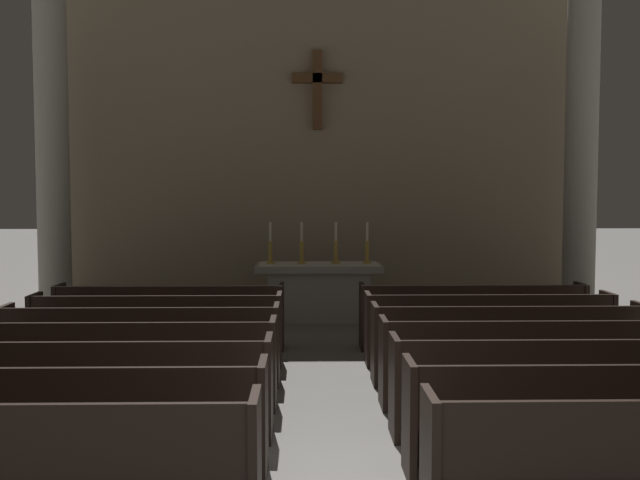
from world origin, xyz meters
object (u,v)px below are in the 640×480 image
(pew_left_row_7, at_px, (171,317))
(candlestick_outer_right, at_px, (367,250))
(candlestick_outer_left, at_px, (270,250))
(column_right_third, at_px, (581,137))
(pew_right_row_2, at_px, (608,418))
(pew_left_row_2, at_px, (61,421))
(column_left_third, at_px, (52,136))
(pew_right_row_4, at_px, (534,362))
(altar, at_px, (319,290))
(pew_left_row_6, at_px, (157,330))
(candlestick_inner_right, at_px, (336,250))
(pew_right_row_6, at_px, (489,328))
(pew_right_row_3, at_px, (566,386))
(pew_right_row_7, at_px, (472,316))
(pew_left_row_5, at_px, (141,345))
(candlestick_inner_left, at_px, (302,250))
(pew_left_row_4, at_px, (121,364))
(pew_left_row_3, at_px, (95,389))
(pew_right_row_5, at_px, (509,343))
(pew_left_row_1, at_px, (12,467))

(pew_left_row_7, bearing_deg, candlestick_outer_right, 38.42)
(candlestick_outer_left, bearing_deg, column_right_third, -0.29)
(pew_left_row_7, relative_size, pew_right_row_2, 1.00)
(pew_left_row_2, bearing_deg, column_left_third, 108.53)
(pew_left_row_7, relative_size, pew_right_row_4, 1.00)
(altar, height_order, candlestick_outer_right, candlestick_outer_right)
(pew_left_row_6, height_order, candlestick_inner_right, candlestick_inner_right)
(pew_right_row_6, height_order, column_left_third, column_left_third)
(pew_left_row_2, distance_m, pew_right_row_4, 4.76)
(candlestick_outer_right, bearing_deg, pew_left_row_2, -112.66)
(altar, bearing_deg, pew_left_row_7, -132.19)
(pew_right_row_3, distance_m, pew_right_row_6, 2.91)
(pew_left_row_2, xyz_separation_m, pew_right_row_7, (4.35, 4.85, 0.00))
(pew_left_row_5, relative_size, candlestick_outer_left, 4.46)
(column_left_third, bearing_deg, candlestick_inner_left, 0.36)
(candlestick_outer_right, bearing_deg, pew_left_row_7, -141.58)
(pew_left_row_4, height_order, pew_right_row_3, same)
(pew_left_row_2, xyz_separation_m, pew_right_row_2, (4.35, 0.00, 0.00))
(pew_left_row_6, relative_size, pew_right_row_2, 1.00)
(pew_right_row_3, bearing_deg, candlestick_inner_left, 111.52)
(pew_right_row_3, xyz_separation_m, pew_right_row_4, (0.00, 0.97, 0.00))
(pew_right_row_7, bearing_deg, pew_right_row_3, -90.00)
(pew_left_row_2, xyz_separation_m, pew_left_row_4, (0.00, 1.94, 0.00))
(pew_right_row_4, height_order, pew_right_row_7, same)
(pew_right_row_3, height_order, candlestick_inner_left, candlestick_inner_left)
(pew_left_row_3, distance_m, pew_right_row_2, 4.46)
(pew_left_row_3, bearing_deg, pew_left_row_2, -90.00)
(pew_left_row_4, height_order, candlestick_outer_right, candlestick_outer_right)
(pew_left_row_5, xyz_separation_m, pew_right_row_2, (4.35, -2.91, 0.00))
(pew_right_row_3, xyz_separation_m, pew_right_row_5, (0.00, 1.94, 0.00))
(column_left_third, bearing_deg, pew_left_row_7, -44.43)
(pew_left_row_5, xyz_separation_m, pew_right_row_4, (4.35, -0.97, 0.00))
(candlestick_inner_right, bearing_deg, pew_left_row_4, -115.00)
(column_left_third, relative_size, altar, 3.01)
(pew_left_row_1, xyz_separation_m, pew_left_row_4, (0.00, 2.91, 0.00))
(pew_left_row_6, height_order, altar, altar)
(pew_left_row_1, height_order, pew_right_row_3, same)
(pew_left_row_4, relative_size, candlestick_outer_left, 4.46)
(pew_left_row_4, relative_size, pew_right_row_2, 1.00)
(column_left_third, bearing_deg, candlestick_outer_left, 0.42)
(pew_left_row_5, bearing_deg, pew_right_row_4, -12.56)
(column_left_third, relative_size, candlestick_outer_left, 9.10)
(pew_left_row_3, relative_size, pew_right_row_7, 1.00)
(pew_left_row_4, xyz_separation_m, column_right_third, (6.77, 5.28, 2.75))
(pew_right_row_5, relative_size, candlestick_inner_right, 4.46)
(pew_right_row_5, relative_size, altar, 1.48)
(pew_left_row_5, bearing_deg, pew_left_row_1, -90.00)
(pew_right_row_2, height_order, column_left_third, column_left_third)
(pew_right_row_2, xyz_separation_m, candlestick_outer_left, (-3.03, 7.25, 0.77))
(pew_right_row_4, bearing_deg, pew_left_row_1, -146.24)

